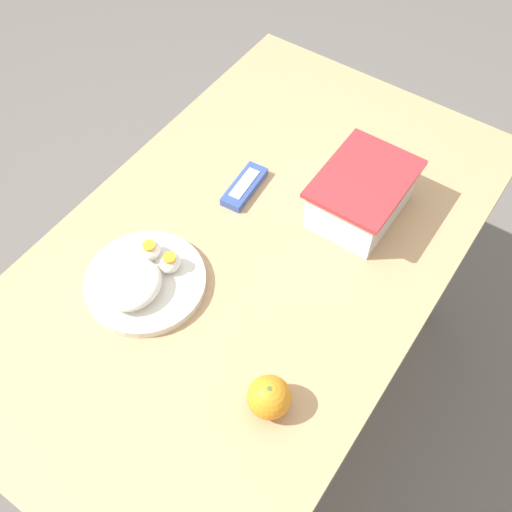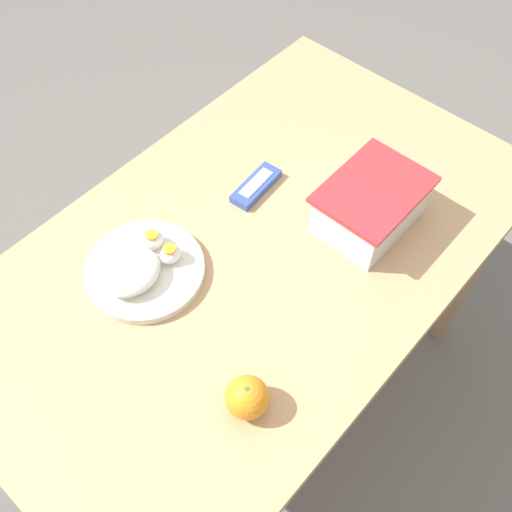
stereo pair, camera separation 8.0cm
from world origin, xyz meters
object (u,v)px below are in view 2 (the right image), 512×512
Objects in this scene: orange_fruit at (247,397)px; candy_bar at (256,186)px; rice_plate at (141,269)px; food_container at (370,207)px.

orange_fruit is 0.47m from candy_bar.
orange_fruit is at bearing 40.00° from candy_bar.
orange_fruit is 0.57× the size of candy_bar.
orange_fruit is at bearing 79.63° from rice_plate.
orange_fruit reaches higher than rice_plate.
food_container is at bearing -169.98° from orange_fruit.
orange_fruit is at bearing 10.02° from food_container.
food_container is 0.46m from rice_plate.
food_container is at bearing 148.05° from rice_plate.
food_container is 1.67× the size of candy_bar.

